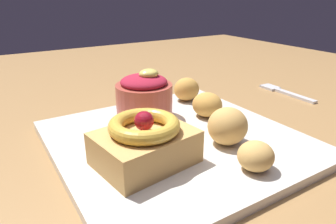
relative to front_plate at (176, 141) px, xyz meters
name	(u,v)px	position (x,y,z in m)	size (l,w,h in m)	color
dining_table	(123,128)	(0.03, 0.24, -0.08)	(1.52, 1.10, 0.73)	olive
front_plate	(176,141)	(0.00, 0.00, 0.00)	(0.30, 0.30, 0.01)	silver
cake_slice	(145,142)	(-0.06, -0.04, 0.03)	(0.11, 0.09, 0.06)	tan
berry_ramekin	(144,97)	(0.00, 0.08, 0.04)	(0.08, 0.08, 0.08)	#B24C3D
fritter_front	(254,157)	(0.03, -0.11, 0.02)	(0.04, 0.04, 0.03)	tan
fritter_middle	(207,105)	(0.08, 0.04, 0.02)	(0.04, 0.05, 0.04)	gold
fritter_back	(228,126)	(0.04, -0.05, 0.03)	(0.05, 0.05, 0.05)	tan
fritter_extra	(187,89)	(0.09, 0.11, 0.03)	(0.04, 0.04, 0.04)	gold
fork	(283,92)	(0.30, 0.07, 0.00)	(0.03, 0.13, 0.00)	silver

